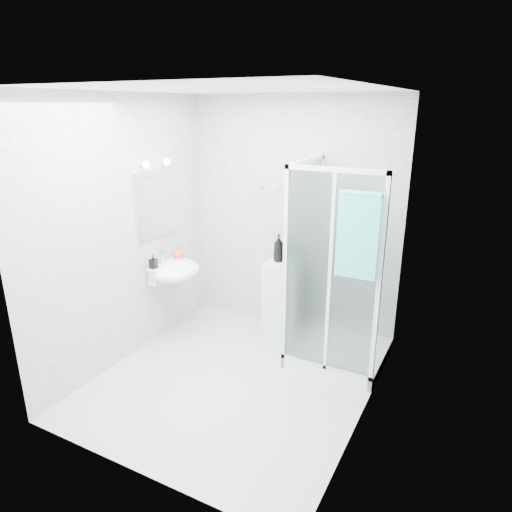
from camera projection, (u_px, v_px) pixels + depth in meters
The scene contains 12 objects.
room at pixel (232, 250), 3.91m from camera, with size 2.40×2.60×2.60m.
shower_enclosure at pixel (331, 320), 4.53m from camera, with size 0.90×0.95×2.00m.
wall_basin at pixel (175, 271), 4.88m from camera, with size 0.46×0.56×0.35m.
mirror at pixel (155, 204), 4.75m from camera, with size 0.02×0.60×0.70m, color white.
vanity_lights at pixel (156, 164), 4.59m from camera, with size 0.10×0.40×0.08m.
wall_hooks at pixel (270, 188), 4.97m from camera, with size 0.23×0.06×0.03m.
storage_cabinet at pixel (282, 300), 5.03m from camera, with size 0.38×0.40×0.88m.
hand_towel at pixel (358, 234), 3.73m from camera, with size 0.35×0.05×0.74m.
shampoo_bottle_a at pixel (279, 248), 4.88m from camera, with size 0.12×0.12×0.30m, color black.
shampoo_bottle_b at pixel (290, 250), 4.86m from camera, with size 0.12×0.12×0.27m, color #0B1242.
soap_dispenser_orange at pixel (178, 253), 5.00m from camera, with size 0.12×0.12×0.16m, color #EA4A1B.
soap_dispenser_black at pixel (153, 262), 4.73m from camera, with size 0.07×0.07×0.15m, color black.
Camera 1 is at (1.91, -3.21, 2.48)m, focal length 32.00 mm.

